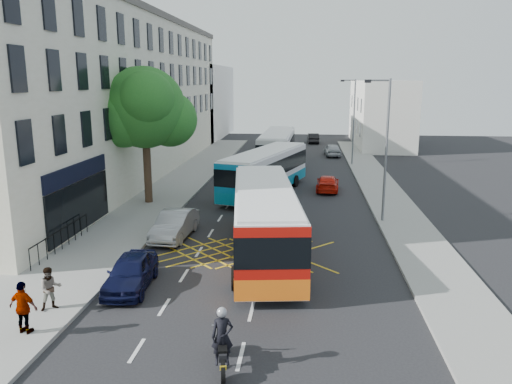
% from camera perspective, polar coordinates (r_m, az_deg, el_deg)
% --- Properties ---
extents(ground, '(120.00, 120.00, 0.00)m').
position_cam_1_polar(ground, '(18.31, -0.50, -13.45)').
color(ground, black).
rests_on(ground, ground).
extents(pavement_left, '(5.00, 70.00, 0.15)m').
position_cam_1_polar(pavement_left, '(33.94, -12.12, -1.22)').
color(pavement_left, gray).
rests_on(pavement_left, ground).
extents(pavement_right, '(3.00, 70.00, 0.15)m').
position_cam_1_polar(pavement_right, '(32.84, 15.55, -1.87)').
color(pavement_right, gray).
rests_on(pavement_right, ground).
extents(terrace_main, '(8.30, 45.00, 13.50)m').
position_cam_1_polar(terrace_main, '(43.79, -15.70, 10.51)').
color(terrace_main, beige).
rests_on(terrace_main, ground).
extents(terrace_far, '(8.00, 20.00, 10.00)m').
position_cam_1_polar(terrace_far, '(73.13, -6.88, 10.19)').
color(terrace_far, silver).
rests_on(terrace_far, ground).
extents(building_right, '(6.00, 18.00, 8.00)m').
position_cam_1_polar(building_right, '(65.12, 13.99, 8.73)').
color(building_right, silver).
rests_on(building_right, ground).
extents(street_tree, '(6.30, 5.70, 8.80)m').
position_cam_1_polar(street_tree, '(33.00, -12.66, 9.30)').
color(street_tree, '#382619').
rests_on(street_tree, pavement_left).
extents(lamp_near, '(1.45, 0.15, 8.00)m').
position_cam_1_polar(lamp_near, '(28.89, 14.50, 5.43)').
color(lamp_near, slate).
rests_on(lamp_near, pavement_right).
extents(lamp_far, '(1.45, 0.15, 8.00)m').
position_cam_1_polar(lamp_far, '(48.66, 11.00, 8.39)').
color(lamp_far, slate).
rests_on(lamp_far, pavement_right).
extents(railings, '(0.08, 5.60, 1.14)m').
position_cam_1_polar(railings, '(25.58, -21.36, -4.90)').
color(railings, black).
rests_on(railings, pavement_left).
extents(bus_near, '(4.22, 11.97, 3.30)m').
position_cam_1_polar(bus_near, '(23.11, 0.96, -3.21)').
color(bus_near, silver).
rests_on(bus_near, ground).
extents(bus_mid, '(5.75, 11.44, 3.14)m').
position_cam_1_polar(bus_mid, '(35.91, 1.08, 2.40)').
color(bus_mid, silver).
rests_on(bus_mid, ground).
extents(bus_far, '(3.16, 11.78, 3.29)m').
position_cam_1_polar(bus_far, '(47.59, 2.45, 5.03)').
color(bus_far, silver).
rests_on(bus_far, ground).
extents(motorbike, '(0.75, 2.11, 1.89)m').
position_cam_1_polar(motorbike, '(14.74, -3.87, -16.49)').
color(motorbike, black).
rests_on(motorbike, ground).
extents(parked_car_blue, '(1.86, 4.04, 1.34)m').
position_cam_1_polar(parked_car_blue, '(20.49, -14.11, -8.87)').
color(parked_car_blue, black).
rests_on(parked_car_blue, ground).
extents(parked_car_silver, '(1.76, 4.38, 1.42)m').
position_cam_1_polar(parked_car_silver, '(26.33, -9.27, -3.71)').
color(parked_car_silver, '#94989B').
rests_on(parked_car_silver, ground).
extents(red_hatchback, '(1.86, 4.05, 1.15)m').
position_cam_1_polar(red_hatchback, '(37.41, 8.18, 1.00)').
color(red_hatchback, red).
rests_on(red_hatchback, ground).
extents(distant_car_grey, '(2.51, 5.29, 1.46)m').
position_cam_1_polar(distant_car_grey, '(59.83, 2.04, 5.63)').
color(distant_car_grey, '#43464B').
rests_on(distant_car_grey, ground).
extents(distant_car_silver, '(1.91, 4.10, 1.36)m').
position_cam_1_polar(distant_car_silver, '(54.76, 8.71, 4.79)').
color(distant_car_silver, '#ACAFB4').
rests_on(distant_car_silver, ground).
extents(distant_car_dark, '(1.58, 3.95, 1.28)m').
position_cam_1_polar(distant_car_dark, '(66.04, 6.55, 6.14)').
color(distant_car_dark, black).
rests_on(distant_car_dark, ground).
extents(pedestrian_near, '(0.96, 0.93, 1.56)m').
position_cam_1_polar(pedestrian_near, '(19.18, -22.43, -10.17)').
color(pedestrian_near, gray).
rests_on(pedestrian_near, pavement_left).
extents(pedestrian_far, '(1.08, 0.60, 1.74)m').
position_cam_1_polar(pedestrian_far, '(17.81, -25.04, -11.88)').
color(pedestrian_far, gray).
rests_on(pedestrian_far, pavement_left).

